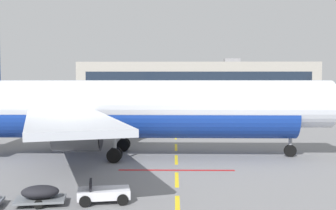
% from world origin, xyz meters
% --- Properties ---
extents(apron_paint_markings, '(8.00, 96.51, 0.01)m').
position_xyz_m(apron_paint_markings, '(18.00, 36.65, 0.00)').
color(apron_paint_markings, yellow).
rests_on(apron_paint_markings, ground).
extents(airliner_foreground, '(34.68, 34.63, 12.20)m').
position_xyz_m(airliner_foreground, '(14.77, 27.43, 3.95)').
color(airliner_foreground, silver).
rests_on(airliner_foreground, ground).
extents(baggage_train, '(8.72, 3.00, 1.14)m').
position_xyz_m(baggage_train, '(11.26, 13.78, 0.52)').
color(baggage_train, silver).
rests_on(baggage_train, ground).
extents(terminal_satellite, '(90.94, 19.28, 15.13)m').
position_xyz_m(terminal_satellite, '(26.74, 157.78, 6.78)').
color(terminal_satellite, '#9E998E').
rests_on(terminal_satellite, ground).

